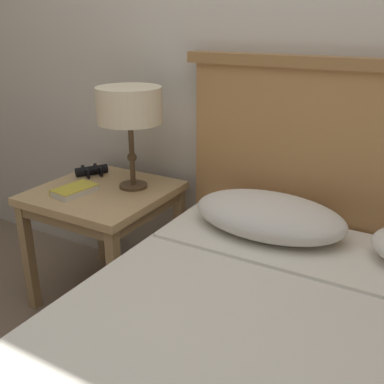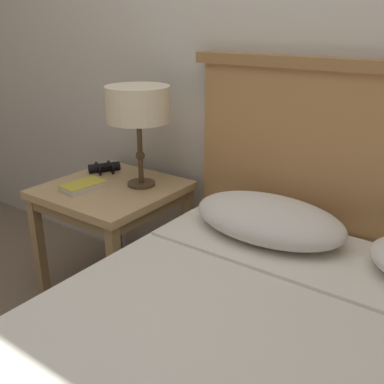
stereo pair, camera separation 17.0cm
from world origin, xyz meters
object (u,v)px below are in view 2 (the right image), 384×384
object	(u,v)px
table_lamp	(138,106)
book_on_nightstand	(83,186)
binoculars_pair	(104,167)
nightstand	(112,201)

from	to	relation	value
table_lamp	book_on_nightstand	distance (m)	0.44
table_lamp	binoculars_pair	distance (m)	0.45
book_on_nightstand	nightstand	bearing A→B (deg)	55.54
nightstand	book_on_nightstand	distance (m)	0.16
book_on_nightstand	binoculars_pair	world-z (taller)	binoculars_pair
book_on_nightstand	table_lamp	bearing A→B (deg)	48.42
book_on_nightstand	binoculars_pair	size ratio (longest dim) A/B	1.30
nightstand	book_on_nightstand	xyz separation A→B (m)	(-0.07, -0.11, 0.09)
table_lamp	binoculars_pair	size ratio (longest dim) A/B	2.93
nightstand	book_on_nightstand	world-z (taller)	book_on_nightstand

